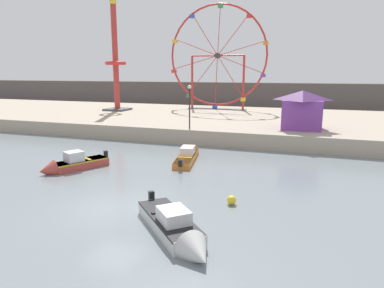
{
  "coord_description": "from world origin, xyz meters",
  "views": [
    {
      "loc": [
        8.36,
        -12.97,
        6.11
      ],
      "look_at": [
        0.68,
        9.28,
        1.21
      ],
      "focal_mm": 32.39,
      "sensor_mm": 36.0,
      "label": 1
    }
  ],
  "objects_px": {
    "ferris_wheel_red_frame": "(218,57)",
    "drop_tower_red_tower": "(116,65)",
    "carnival_booth_purple_stall": "(302,109)",
    "motorboat_faded_red": "(71,164)",
    "motorboat_pale_grey": "(177,230)",
    "mooring_buoy_orange": "(232,200)",
    "promenade_lamp_near": "(190,100)",
    "motorboat_orange_hull": "(189,154)"
  },
  "relations": [
    {
      "from": "ferris_wheel_red_frame",
      "to": "drop_tower_red_tower",
      "type": "distance_m",
      "value": 12.98
    },
    {
      "from": "drop_tower_red_tower",
      "to": "carnival_booth_purple_stall",
      "type": "height_order",
      "value": "drop_tower_red_tower"
    },
    {
      "from": "motorboat_faded_red",
      "to": "drop_tower_red_tower",
      "type": "height_order",
      "value": "drop_tower_red_tower"
    },
    {
      "from": "motorboat_pale_grey",
      "to": "ferris_wheel_red_frame",
      "type": "height_order",
      "value": "ferris_wheel_red_frame"
    },
    {
      "from": "motorboat_pale_grey",
      "to": "mooring_buoy_orange",
      "type": "distance_m",
      "value": 4.17
    },
    {
      "from": "motorboat_faded_red",
      "to": "motorboat_pale_grey",
      "type": "height_order",
      "value": "motorboat_faded_red"
    },
    {
      "from": "drop_tower_red_tower",
      "to": "carnival_booth_purple_stall",
      "type": "bearing_deg",
      "value": -18.91
    },
    {
      "from": "motorboat_faded_red",
      "to": "drop_tower_red_tower",
      "type": "xyz_separation_m",
      "value": [
        -9.39,
        21.36,
        6.64
      ]
    },
    {
      "from": "motorboat_pale_grey",
      "to": "promenade_lamp_near",
      "type": "bearing_deg",
      "value": 154.27
    },
    {
      "from": "motorboat_orange_hull",
      "to": "ferris_wheel_red_frame",
      "type": "xyz_separation_m",
      "value": [
        -3.61,
        21.29,
        7.69
      ]
    },
    {
      "from": "promenade_lamp_near",
      "to": "carnival_booth_purple_stall",
      "type": "bearing_deg",
      "value": 19.83
    },
    {
      "from": "promenade_lamp_near",
      "to": "motorboat_orange_hull",
      "type": "bearing_deg",
      "value": -71.3
    },
    {
      "from": "motorboat_faded_red",
      "to": "mooring_buoy_orange",
      "type": "bearing_deg",
      "value": 104.95
    },
    {
      "from": "motorboat_orange_hull",
      "to": "ferris_wheel_red_frame",
      "type": "relative_size",
      "value": 0.47
    },
    {
      "from": "ferris_wheel_red_frame",
      "to": "drop_tower_red_tower",
      "type": "relative_size",
      "value": 0.97
    },
    {
      "from": "motorboat_orange_hull",
      "to": "carnival_booth_purple_stall",
      "type": "relative_size",
      "value": 1.68
    },
    {
      "from": "promenade_lamp_near",
      "to": "drop_tower_red_tower",
      "type": "bearing_deg",
      "value": 141.11
    },
    {
      "from": "drop_tower_red_tower",
      "to": "carnival_booth_purple_stall",
      "type": "distance_m",
      "value": 24.43
    },
    {
      "from": "motorboat_faded_red",
      "to": "motorboat_orange_hull",
      "type": "distance_m",
      "value": 8.12
    },
    {
      "from": "carnival_booth_purple_stall",
      "to": "promenade_lamp_near",
      "type": "height_order",
      "value": "promenade_lamp_near"
    },
    {
      "from": "motorboat_faded_red",
      "to": "motorboat_pale_grey",
      "type": "relative_size",
      "value": 0.94
    },
    {
      "from": "motorboat_pale_grey",
      "to": "drop_tower_red_tower",
      "type": "bearing_deg",
      "value": 170.93
    },
    {
      "from": "motorboat_orange_hull",
      "to": "carnival_booth_purple_stall",
      "type": "height_order",
      "value": "carnival_booth_purple_stall"
    },
    {
      "from": "motorboat_pale_grey",
      "to": "ferris_wheel_red_frame",
      "type": "distance_m",
      "value": 34.88
    },
    {
      "from": "motorboat_pale_grey",
      "to": "drop_tower_red_tower",
      "type": "distance_m",
      "value": 34.38
    },
    {
      "from": "mooring_buoy_orange",
      "to": "motorboat_pale_grey",
      "type": "bearing_deg",
      "value": -106.54
    },
    {
      "from": "mooring_buoy_orange",
      "to": "carnival_booth_purple_stall",
      "type": "bearing_deg",
      "value": 81.15
    },
    {
      "from": "carnival_booth_purple_stall",
      "to": "motorboat_faded_red",
      "type": "bearing_deg",
      "value": -137.04
    },
    {
      "from": "promenade_lamp_near",
      "to": "mooring_buoy_orange",
      "type": "height_order",
      "value": "promenade_lamp_near"
    },
    {
      "from": "promenade_lamp_near",
      "to": "mooring_buoy_orange",
      "type": "relative_size",
      "value": 8.53
    },
    {
      "from": "ferris_wheel_red_frame",
      "to": "promenade_lamp_near",
      "type": "xyz_separation_m",
      "value": [
        2.0,
        -16.53,
        -4.2
      ]
    },
    {
      "from": "drop_tower_red_tower",
      "to": "carnival_booth_purple_stall",
      "type": "relative_size",
      "value": 3.67
    },
    {
      "from": "drop_tower_red_tower",
      "to": "promenade_lamp_near",
      "type": "relative_size",
      "value": 3.63
    },
    {
      "from": "promenade_lamp_near",
      "to": "motorboat_faded_red",
      "type": "bearing_deg",
      "value": -112.94
    },
    {
      "from": "motorboat_pale_grey",
      "to": "ferris_wheel_red_frame",
      "type": "bearing_deg",
      "value": 148.92
    },
    {
      "from": "carnival_booth_purple_stall",
      "to": "promenade_lamp_near",
      "type": "bearing_deg",
      "value": -162.5
    },
    {
      "from": "carnival_booth_purple_stall",
      "to": "promenade_lamp_near",
      "type": "distance_m",
      "value": 9.67
    },
    {
      "from": "motorboat_faded_red",
      "to": "motorboat_pale_grey",
      "type": "bearing_deg",
      "value": 84.09
    },
    {
      "from": "motorboat_pale_grey",
      "to": "carnival_booth_purple_stall",
      "type": "xyz_separation_m",
      "value": [
        3.67,
        19.97,
        2.65
      ]
    },
    {
      "from": "ferris_wheel_red_frame",
      "to": "promenade_lamp_near",
      "type": "relative_size",
      "value": 3.54
    },
    {
      "from": "motorboat_faded_red",
      "to": "promenade_lamp_near",
      "type": "xyz_separation_m",
      "value": [
        4.35,
        10.28,
        3.39
      ]
    },
    {
      "from": "motorboat_faded_red",
      "to": "promenade_lamp_near",
      "type": "relative_size",
      "value": 1.18
    }
  ]
}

